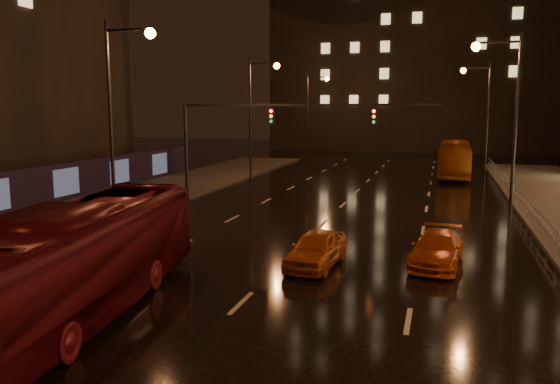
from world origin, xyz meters
name	(u,v)px	position (x,y,z in m)	size (l,w,h in m)	color
ground	(337,210)	(0.00, 20.00, 0.00)	(140.00, 140.00, 0.00)	black
sidewalk_left	(86,212)	(-13.50, 15.00, 0.07)	(7.00, 70.00, 0.15)	#38332D
building_distant	(434,22)	(4.00, 72.00, 18.00)	(44.00, 16.00, 36.00)	black
traffic_signal	(255,128)	(-5.06, 20.00, 4.74)	(15.31, 0.32, 6.20)	black
railing_right	(534,211)	(10.20, 18.00, 0.90)	(0.05, 56.00, 1.00)	#99999E
bus_red	(82,259)	(-4.11, 2.00, 1.62)	(2.72, 11.63, 3.24)	#5C0D16
bus_curb	(455,159)	(6.85, 38.94, 1.53)	(2.57, 11.00, 3.06)	#90430E
taxi_near	(316,249)	(1.34, 8.52, 0.68)	(1.60, 3.98, 1.36)	#C45912
taxi_far	(437,249)	(5.69, 10.00, 0.62)	(1.74, 4.29, 1.25)	#BF4812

